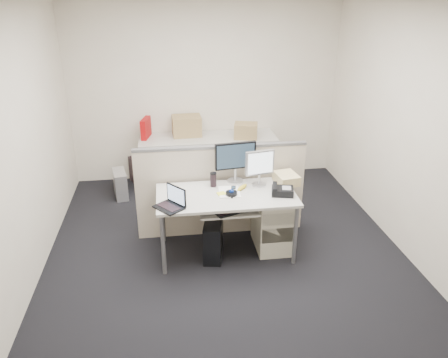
{
  "coord_description": "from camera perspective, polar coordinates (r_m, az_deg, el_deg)",
  "views": [
    {
      "loc": [
        -0.6,
        -4.19,
        2.79
      ],
      "look_at": [
        -0.0,
        0.15,
        0.84
      ],
      "focal_mm": 35.0,
      "sensor_mm": 36.0,
      "label": 1
    }
  ],
  "objects": [
    {
      "name": "monitor_main",
      "position": [
        4.93,
        1.5,
        2.2
      ],
      "size": [
        0.49,
        0.24,
        0.47
      ],
      "primitive_type": "cube",
      "rotation": [
        0.0,
        0.0,
        0.13
      ],
      "color": "black",
      "rests_on": "desk"
    },
    {
      "name": "wall_back",
      "position": [
        6.63,
        -2.48,
        11.39
      ],
      "size": [
        4.0,
        0.02,
        2.7
      ],
      "primitive_type": "cube",
      "color": "beige",
      "rests_on": "ground"
    },
    {
      "name": "banana",
      "position": [
        4.82,
        2.37,
        -1.1
      ],
      "size": [
        0.16,
        0.17,
        0.04
      ],
      "primitive_type": "ellipsoid",
      "rotation": [
        0.0,
        0.0,
        0.84
      ],
      "color": "#D9D640",
      "rests_on": "desk"
    },
    {
      "name": "back_counter",
      "position": [
        6.62,
        -2.06,
        2.4
      ],
      "size": [
        2.0,
        0.6,
        0.72
      ],
      "primitive_type": "cube",
      "color": "beige",
      "rests_on": "floor"
    },
    {
      "name": "paper_stack",
      "position": [
        4.75,
        0.68,
        -1.7
      ],
      "size": [
        0.25,
        0.3,
        0.01
      ],
      "primitive_type": "cube",
      "rotation": [
        0.0,
        0.0,
        -0.06
      ],
      "color": "white",
      "rests_on": "desk"
    },
    {
      "name": "drawer_pedestal",
      "position": [
        5.04,
        6.43,
        -5.49
      ],
      "size": [
        0.4,
        0.55,
        0.65
      ],
      "primitive_type": "cube",
      "color": "beige",
      "rests_on": "floor"
    },
    {
      "name": "keyboard_tray",
      "position": [
        4.6,
        0.6,
        -4.18
      ],
      "size": [
        0.62,
        0.32,
        0.02
      ],
      "primitive_type": "cube",
      "color": "#B7B4AD",
      "rests_on": "desk"
    },
    {
      "name": "monitor_small",
      "position": [
        4.86,
        4.67,
        1.38
      ],
      "size": [
        0.36,
        0.22,
        0.41
      ],
      "primitive_type": "cube",
      "rotation": [
        0.0,
        0.0,
        0.18
      ],
      "color": "#B7B7BC",
      "rests_on": "desk"
    },
    {
      "name": "desk_phone",
      "position": [
        4.73,
        7.65,
        -1.59
      ],
      "size": [
        0.27,
        0.24,
        0.07
      ],
      "primitive_type": "cube",
      "rotation": [
        0.0,
        0.0,
        -0.23
      ],
      "color": "black",
      "rests_on": "desk"
    },
    {
      "name": "desk",
      "position": [
        4.74,
        0.29,
        -2.69
      ],
      "size": [
        1.5,
        0.75,
        0.73
      ],
      "color": "#B7B4AD",
      "rests_on": "floor"
    },
    {
      "name": "pc_tower_spare_silver",
      "position": [
        6.42,
        -13.38,
        -0.62
      ],
      "size": [
        0.24,
        0.43,
        0.38
      ],
      "primitive_type": "cube",
      "rotation": [
        0.0,
        0.0,
        0.19
      ],
      "color": "#B7B7BC",
      "rests_on": "floor"
    },
    {
      "name": "pc_tower_spare_dark",
      "position": [
        6.76,
        -11.02,
        0.94
      ],
      "size": [
        0.33,
        0.46,
        0.4
      ],
      "primitive_type": "cube",
      "rotation": [
        0.0,
        0.0,
        0.42
      ],
      "color": "black",
      "rests_on": "floor"
    },
    {
      "name": "laptop",
      "position": [
        4.41,
        -7.27,
        -2.58
      ],
      "size": [
        0.34,
        0.35,
        0.21
      ],
      "primitive_type": "cube",
      "rotation": [
        0.0,
        0.0,
        -0.89
      ],
      "color": "black",
      "rests_on": "desk"
    },
    {
      "name": "wall_left",
      "position": [
        4.65,
        -24.94,
        3.62
      ],
      "size": [
        0.02,
        4.5,
        2.7
      ],
      "primitive_type": "cube",
      "color": "beige",
      "rests_on": "ground"
    },
    {
      "name": "cubicle_partition",
      "position": [
        5.19,
        -0.41,
        -1.63
      ],
      "size": [
        2.0,
        0.06,
        1.1
      ],
      "primitive_type": "cube",
      "color": "#B8AA97",
      "rests_on": "floor"
    },
    {
      "name": "wall_front",
      "position": [
        2.49,
        7.73,
        -11.63
      ],
      "size": [
        4.0,
        0.02,
        2.7
      ],
      "primitive_type": "cube",
      "color": "beige",
      "rests_on": "ground"
    },
    {
      "name": "sticky_pad",
      "position": [
        4.7,
        -0.32,
        -1.94
      ],
      "size": [
        0.11,
        0.11,
        0.01
      ],
      "primitive_type": "cube",
      "rotation": [
        0.0,
        0.0,
        0.23
      ],
      "color": "yellow",
      "rests_on": "desk"
    },
    {
      "name": "floor",
      "position": [
        5.08,
        0.27,
        -9.46
      ],
      "size": [
        4.0,
        4.5,
        0.01
      ],
      "primitive_type": "cube",
      "color": "black",
      "rests_on": "ground"
    },
    {
      "name": "keyboard",
      "position": [
        4.57,
        1.3,
        -4.13
      ],
      "size": [
        0.43,
        0.29,
        0.02
      ],
      "primitive_type": "cube",
      "rotation": [
        0.0,
        0.0,
        0.4
      ],
      "color": "black",
      "rests_on": "keyboard_tray"
    },
    {
      "name": "pc_tower_desk",
      "position": [
        4.9,
        -1.4,
        -7.7
      ],
      "size": [
        0.28,
        0.5,
        0.44
      ],
      "primitive_type": "cube",
      "rotation": [
        0.0,
        0.0,
        -0.19
      ],
      "color": "black",
      "rests_on": "floor"
    },
    {
      "name": "trackball",
      "position": [
        4.66,
        0.98,
        -1.95
      ],
      "size": [
        0.15,
        0.15,
        0.05
      ],
      "primitive_type": "cylinder",
      "rotation": [
        0.0,
        0.0,
        -0.29
      ],
      "color": "black",
      "rests_on": "desk"
    },
    {
      "name": "cellphone",
      "position": [
        4.84,
        1.25,
        -1.18
      ],
      "size": [
        0.07,
        0.1,
        0.01
      ],
      "primitive_type": "cube",
      "rotation": [
        0.0,
        0.0,
        -0.17
      ],
      "color": "black",
      "rests_on": "desk"
    },
    {
      "name": "manila_folders",
      "position": [
        5.01,
        8.15,
        0.08
      ],
      "size": [
        0.27,
        0.32,
        0.11
      ],
      "primitive_type": "cube",
      "rotation": [
        0.0,
        0.0,
        0.17
      ],
      "color": "tan",
      "rests_on": "desk"
    },
    {
      "name": "wall_right",
      "position": [
        5.14,
        23.08,
        5.74
      ],
      "size": [
        0.02,
        4.5,
        2.7
      ],
      "primitive_type": "cube",
      "color": "beige",
      "rests_on": "ground"
    },
    {
      "name": "cardboard_box_right",
      "position": [
        6.42,
        2.87,
        6.23
      ],
      "size": [
        0.38,
        0.33,
        0.24
      ],
      "primitive_type": "cube",
      "rotation": [
        0.0,
        0.0,
        -0.23
      ],
      "color": "tan",
      "rests_on": "back_counter"
    },
    {
      "name": "red_binder",
      "position": [
        6.52,
        -10.16,
        6.49
      ],
      "size": [
        0.15,
        0.34,
        0.31
      ],
      "primitive_type": "cube",
      "rotation": [
        0.0,
        0.0,
        -0.23
      ],
      "color": "#9B080B",
      "rests_on": "back_counter"
    },
    {
      "name": "travel_mug",
      "position": [
        4.87,
        -1.41,
        -0.14
      ],
      "size": [
        0.09,
        0.09,
        0.15
      ],
      "primitive_type": "cylinder",
      "rotation": [
        0.0,
        0.0,
        -0.42
      ],
      "color": "black",
      "rests_on": "desk"
    },
    {
      "name": "cardboard_box_left",
      "position": [
        6.54,
        -4.89,
        6.86
      ],
      "size": [
        0.43,
        0.33,
        0.31
      ],
      "primitive_type": "cube",
      "rotation": [
        0.0,
        0.0,
        0.04
      ],
      "color": "tan",
      "rests_on": "back_counter"
    }
  ]
}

